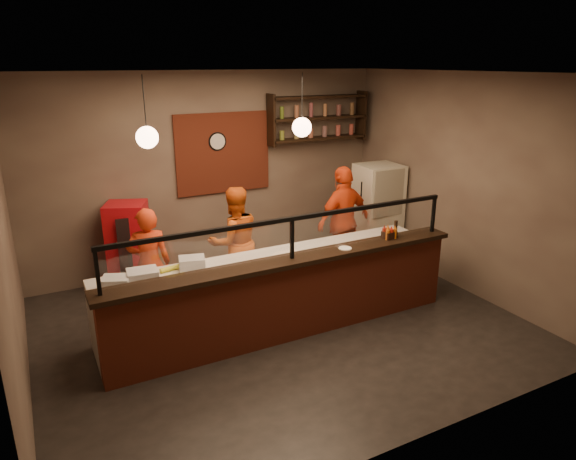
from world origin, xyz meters
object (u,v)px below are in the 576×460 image
cook_left (149,264)px  pepper_mill (396,229)px  cook_right (343,221)px  red_cooler (129,246)px  condiment_caddy (389,235)px  wall_clock (217,141)px  fridge (377,212)px  cook_mid (235,242)px  pizza_dough (292,257)px

cook_left → pepper_mill: 3.34m
cook_right → red_cooler: bearing=-28.0°
condiment_caddy → pepper_mill: pepper_mill is taller
wall_clock → red_cooler: bearing=-168.9°
cook_right → fridge: cook_right is taller
cook_left → cook_mid: bearing=-162.1°
cook_mid → fridge: bearing=-173.8°
cook_right → pizza_dough: bearing=24.9°
cook_left → cook_right: bearing=-167.0°
cook_right → red_cooler: size_ratio=1.33×
red_cooler → cook_left: bearing=-64.5°
fridge → cook_mid: bearing=-172.0°
cook_mid → pepper_mill: 2.31m
fridge → pepper_mill: fridge is taller
condiment_caddy → pepper_mill: 0.14m
red_cooler → fridge: bearing=12.7°
red_cooler → pizza_dough: bearing=-28.6°
cook_mid → pizza_dough: (0.34, -1.13, 0.08)m
wall_clock → pizza_dough: bearing=-87.8°
cook_mid → fridge: fridge is taller
wall_clock → pepper_mill: (1.53, -2.69, -0.93)m
cook_left → pizza_dough: 1.90m
cook_mid → wall_clock: bearing=-100.1°
cook_mid → fridge: (2.75, 0.24, 0.01)m
cook_mid → pizza_dough: 1.18m
cook_right → fridge: 0.95m
cook_mid → condiment_caddy: cook_mid is taller
wall_clock → condiment_caddy: bearing=-62.6°
wall_clock → red_cooler: size_ratio=0.22×
wall_clock → fridge: wall_clock is taller
cook_mid → pepper_mill: (1.78, -1.43, 0.35)m
wall_clock → cook_right: (1.60, -1.32, -1.21)m
cook_right → condiment_caddy: 1.42m
pepper_mill → cook_left: bearing=157.3°
wall_clock → cook_left: bearing=-137.3°
cook_right → pepper_mill: 1.40m
wall_clock → cook_mid: 1.81m
cook_left → cook_right: (3.13, 0.09, 0.12)m
cook_right → cook_left: bearing=-8.8°
cook_mid → red_cooler: cook_mid is taller
cook_mid → red_cooler: bearing=-34.5°
fridge → pizza_dough: (-2.41, -1.37, 0.07)m
wall_clock → pizza_dough: 2.67m
red_cooler → pizza_dough: red_cooler is taller
pepper_mill → cook_mid: bearing=141.3°
cook_right → condiment_caddy: size_ratio=10.14×
wall_clock → pizza_dough: (0.09, -2.39, -1.19)m
cook_left → cook_mid: size_ratio=0.94×
cook_mid → pepper_mill: bearing=142.4°
pizza_dough → pepper_mill: (1.44, -0.30, 0.26)m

